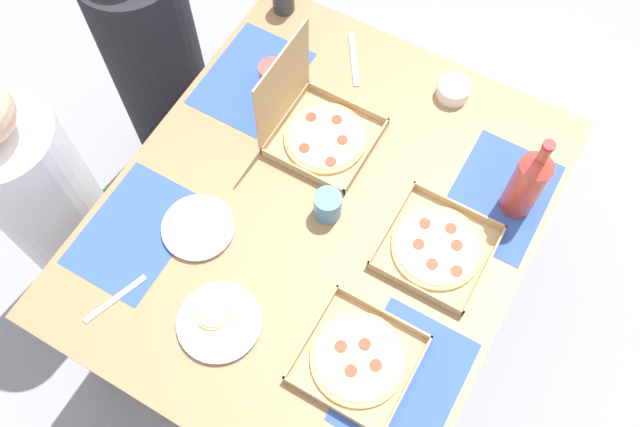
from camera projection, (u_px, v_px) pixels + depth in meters
name	position (u px, v px, depth m)	size (l,w,h in m)	color
ground_plane	(320.00, 301.00, 2.57)	(6.00, 6.00, 0.00)	gray
dining_table	(320.00, 229.00, 1.98)	(1.33, 1.13, 0.76)	#3F3328
placemat_near_left	(405.00, 381.00, 1.68)	(0.36, 0.26, 0.00)	#2D4C9E
placemat_near_right	(500.00, 196.00, 1.91)	(0.36, 0.26, 0.00)	#2D4C9E
placemat_far_left	(136.00, 231.00, 1.86)	(0.36, 0.26, 0.00)	#2D4C9E
placemat_far_right	(252.00, 78.00, 2.09)	(0.36, 0.26, 0.00)	#2D4C9E
pizza_box_corner_right	(358.00, 359.00, 1.70)	(0.28, 0.28, 0.04)	tan
pizza_box_corner_left	(437.00, 248.00, 1.83)	(0.28, 0.28, 0.04)	tan
pizza_box_center	(316.00, 127.00, 1.95)	(0.28, 0.28, 0.31)	tan
plate_far_left	(219.00, 321.00, 1.74)	(0.22, 0.22, 0.03)	white
plate_near_right	(198.00, 228.00, 1.86)	(0.20, 0.20, 0.02)	white
soda_bottle	(528.00, 183.00, 1.78)	(0.09, 0.09, 0.32)	#B2382D
cup_clear_right	(272.00, 76.00, 2.04)	(0.08, 0.08, 0.09)	#BF4742
cup_spare	(328.00, 205.00, 1.85)	(0.08, 0.08, 0.09)	teal
condiment_bowl	(453.00, 90.00, 2.04)	(0.10, 0.10, 0.05)	white
fork_by_near_left	(115.00, 299.00, 1.78)	(0.19, 0.02, 0.01)	#B7B7BC
knife_by_near_right	(354.00, 59.00, 2.12)	(0.21, 0.02, 0.01)	#B7B7BC
diner_left_seat	(52.00, 206.00, 2.18)	(0.32, 0.32, 1.14)	white
diner_right_seat	(159.00, 70.00, 2.38)	(0.32, 0.32, 1.20)	black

